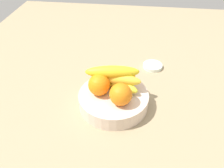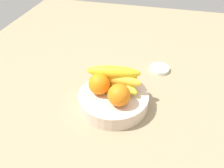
{
  "view_description": "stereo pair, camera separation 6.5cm",
  "coord_description": "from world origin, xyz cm",
  "px_view_note": "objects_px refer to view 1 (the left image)",
  "views": [
    {
      "loc": [
        -58.62,
        -6.62,
        53.13
      ],
      "look_at": [
        -3.07,
        0.5,
        8.76
      ],
      "focal_mm": 37.31,
      "sensor_mm": 36.0,
      "label": 1
    },
    {
      "loc": [
        -57.42,
        -13.0,
        53.13
      ],
      "look_at": [
        -3.07,
        0.5,
        8.76
      ],
      "focal_mm": 37.31,
      "sensor_mm": 36.0,
      "label": 2
    }
  ],
  "objects_px": {
    "fruit_bowl": "(112,99)",
    "orange_front_right": "(125,77)",
    "orange_center": "(99,85)",
    "banana_bunch": "(113,77)",
    "orange_front_left": "(121,94)",
    "jar_lid": "(153,66)"
  },
  "relations": [
    {
      "from": "orange_front_right",
      "to": "banana_bunch",
      "type": "relative_size",
      "value": 0.38
    },
    {
      "from": "fruit_bowl",
      "to": "orange_center",
      "type": "bearing_deg",
      "value": 91.96
    },
    {
      "from": "fruit_bowl",
      "to": "jar_lid",
      "type": "bearing_deg",
      "value": -29.4
    },
    {
      "from": "orange_center",
      "to": "orange_front_left",
      "type": "bearing_deg",
      "value": -117.42
    },
    {
      "from": "orange_center",
      "to": "banana_bunch",
      "type": "bearing_deg",
      "value": -50.13
    },
    {
      "from": "banana_bunch",
      "to": "jar_lid",
      "type": "relative_size",
      "value": 2.3
    },
    {
      "from": "orange_front_left",
      "to": "orange_center",
      "type": "relative_size",
      "value": 1.0
    },
    {
      "from": "orange_front_left",
      "to": "banana_bunch",
      "type": "distance_m",
      "value": 0.08
    },
    {
      "from": "orange_front_left",
      "to": "jar_lid",
      "type": "bearing_deg",
      "value": -20.51
    },
    {
      "from": "fruit_bowl",
      "to": "orange_front_right",
      "type": "relative_size",
      "value": 3.29
    },
    {
      "from": "banana_bunch",
      "to": "orange_center",
      "type": "bearing_deg",
      "value": 129.87
    },
    {
      "from": "orange_front_left",
      "to": "orange_front_right",
      "type": "height_order",
      "value": "same"
    },
    {
      "from": "banana_bunch",
      "to": "jar_lid",
      "type": "distance_m",
      "value": 0.26
    },
    {
      "from": "orange_front_left",
      "to": "orange_center",
      "type": "height_order",
      "value": "same"
    },
    {
      "from": "fruit_bowl",
      "to": "orange_center",
      "type": "height_order",
      "value": "orange_center"
    },
    {
      "from": "orange_front_left",
      "to": "orange_front_right",
      "type": "bearing_deg",
      "value": -3.57
    },
    {
      "from": "orange_front_left",
      "to": "orange_front_right",
      "type": "xyz_separation_m",
      "value": [
        0.09,
        -0.01,
        0.0
      ]
    },
    {
      "from": "orange_front_left",
      "to": "jar_lid",
      "type": "distance_m",
      "value": 0.31
    },
    {
      "from": "orange_front_right",
      "to": "orange_front_left",
      "type": "bearing_deg",
      "value": 176.43
    },
    {
      "from": "fruit_bowl",
      "to": "orange_front_right",
      "type": "bearing_deg",
      "value": -36.87
    },
    {
      "from": "orange_center",
      "to": "banana_bunch",
      "type": "relative_size",
      "value": 0.38
    },
    {
      "from": "orange_front_left",
      "to": "banana_bunch",
      "type": "height_order",
      "value": "banana_bunch"
    }
  ]
}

